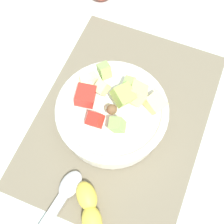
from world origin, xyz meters
name	(u,v)px	position (x,y,z in m)	size (l,w,h in m)	color
ground_plane	(122,118)	(0.00, 0.00, 0.00)	(2.40, 2.40, 0.00)	silver
placemat	(122,117)	(0.00, 0.00, 0.00)	(0.45, 0.33, 0.01)	#756B56
salad_bowl	(112,113)	(0.02, -0.01, 0.04)	(0.22, 0.22, 0.11)	white
serving_spoon	(55,208)	(0.22, -0.04, 0.01)	(0.23, 0.06, 0.01)	#B7B7BC
banana_whole	(90,222)	(0.21, 0.02, 0.02)	(0.14, 0.11, 0.04)	yellow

